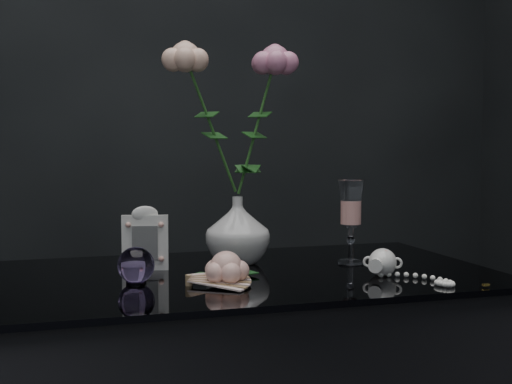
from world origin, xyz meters
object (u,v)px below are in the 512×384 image
object	(u,v)px
vase	(238,230)
paperweight	(136,265)
picture_frame	(145,238)
wine_glass	(351,222)
loose_rose	(226,268)
pearl_jar	(383,261)

from	to	relation	value
vase	paperweight	xyz separation A→B (m)	(-0.24, -0.15, -0.04)
picture_frame	vase	bearing A→B (deg)	17.89
wine_glass	picture_frame	world-z (taller)	wine_glass
loose_rose	pearl_jar	distance (m)	0.32
wine_glass	loose_rose	bearing A→B (deg)	-156.02
loose_rose	pearl_jar	size ratio (longest dim) A/B	0.93
wine_glass	loose_rose	distance (m)	0.35
loose_rose	picture_frame	bearing A→B (deg)	134.07
wine_glass	picture_frame	size ratio (longest dim) A/B	1.37
picture_frame	pearl_jar	xyz separation A→B (m)	(0.44, -0.20, -0.04)
vase	pearl_jar	xyz separation A→B (m)	(0.24, -0.21, -0.04)
picture_frame	wine_glass	bearing A→B (deg)	5.94
wine_glass	paperweight	bearing A→B (deg)	-170.45
paperweight	loose_rose	bearing A→B (deg)	-21.04
paperweight	loose_rose	size ratio (longest dim) A/B	0.38
loose_rose	pearl_jar	bearing A→B (deg)	11.48
loose_rose	pearl_jar	xyz separation A→B (m)	(0.32, -0.00, -0.00)
wine_glass	paperweight	world-z (taller)	wine_glass
pearl_jar	wine_glass	bearing A→B (deg)	123.04
wine_glass	paperweight	size ratio (longest dim) A/B	2.62
vase	wine_glass	distance (m)	0.25
pearl_jar	vase	bearing A→B (deg)	169.54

